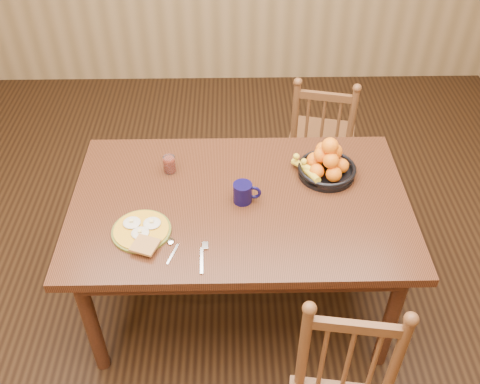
{
  "coord_description": "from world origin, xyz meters",
  "views": [
    {
      "loc": [
        -0.03,
        -1.87,
        2.45
      ],
      "look_at": [
        0.0,
        0.0,
        0.8
      ],
      "focal_mm": 40.0,
      "sensor_mm": 36.0,
      "label": 1
    }
  ],
  "objects_px": {
    "breakfast_plate": "(142,231)",
    "coffee_mug": "(244,192)",
    "dining_table": "(240,213)",
    "fruit_bowl": "(326,164)",
    "chair_far": "(321,138)"
  },
  "relations": [
    {
      "from": "chair_far",
      "to": "breakfast_plate",
      "type": "relative_size",
      "value": 2.99
    },
    {
      "from": "dining_table",
      "to": "breakfast_plate",
      "type": "relative_size",
      "value": 5.3
    },
    {
      "from": "dining_table",
      "to": "coffee_mug",
      "type": "relative_size",
      "value": 11.97
    },
    {
      "from": "dining_table",
      "to": "breakfast_plate",
      "type": "bearing_deg",
      "value": -154.6
    },
    {
      "from": "chair_far",
      "to": "breakfast_plate",
      "type": "xyz_separation_m",
      "value": [
        -0.98,
        -1.14,
        0.32
      ]
    },
    {
      "from": "coffee_mug",
      "to": "breakfast_plate",
      "type": "bearing_deg",
      "value": -155.93
    },
    {
      "from": "chair_far",
      "to": "coffee_mug",
      "type": "distance_m",
      "value": 1.13
    },
    {
      "from": "chair_far",
      "to": "coffee_mug",
      "type": "height_order",
      "value": "chair_far"
    },
    {
      "from": "chair_far",
      "to": "breakfast_plate",
      "type": "height_order",
      "value": "chair_far"
    },
    {
      "from": "breakfast_plate",
      "to": "coffee_mug",
      "type": "distance_m",
      "value": 0.5
    },
    {
      "from": "breakfast_plate",
      "to": "chair_far",
      "type": "bearing_deg",
      "value": 49.24
    },
    {
      "from": "breakfast_plate",
      "to": "fruit_bowl",
      "type": "xyz_separation_m",
      "value": [
        0.87,
        0.39,
        0.05
      ]
    },
    {
      "from": "dining_table",
      "to": "fruit_bowl",
      "type": "xyz_separation_m",
      "value": [
        0.43,
        0.18,
        0.15
      ]
    },
    {
      "from": "breakfast_plate",
      "to": "coffee_mug",
      "type": "xyz_separation_m",
      "value": [
        0.46,
        0.2,
        0.04
      ]
    },
    {
      "from": "dining_table",
      "to": "breakfast_plate",
      "type": "height_order",
      "value": "breakfast_plate"
    }
  ]
}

